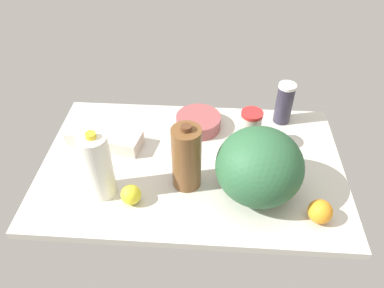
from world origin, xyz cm
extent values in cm
cube|color=beige|center=(0.00, 0.00, 1.50)|extent=(120.00, 76.00, 3.00)
cylinder|color=white|center=(31.70, 17.44, 16.19)|extent=(10.12, 10.12, 26.38)
cylinder|color=yellow|center=(31.70, 17.44, 30.28)|extent=(3.54, 3.54, 1.80)
cylinder|color=beige|center=(-22.87, -11.15, 11.30)|extent=(8.42, 8.42, 16.59)
cylinder|color=red|center=(-22.87, -11.15, 20.29)|extent=(8.68, 8.68, 1.40)
cylinder|color=brown|center=(1.24, 10.91, 15.93)|extent=(10.66, 10.66, 25.86)
cylinder|color=#59331E|center=(1.24, 10.91, 29.76)|extent=(3.73, 3.73, 1.80)
cube|color=beige|center=(37.42, -8.91, 6.08)|extent=(32.94, 16.92, 6.17)
ellipsoid|color=#2C603A|center=(-24.37, 13.97, 16.40)|extent=(30.75, 30.75, 26.81)
cylinder|color=#994A4C|center=(-1.31, -22.65, 6.02)|extent=(19.68, 19.68, 6.04)
cylinder|color=#2E2A3C|center=(-38.70, -30.09, 11.91)|extent=(7.44, 7.44, 17.82)
cylinder|color=silver|center=(-38.70, -30.09, 21.52)|extent=(7.67, 7.67, 1.40)
sphere|color=orange|center=(-45.24, 24.98, 7.21)|extent=(8.41, 8.41, 8.41)
sphere|color=yellow|center=(20.36, 21.38, 6.65)|extent=(7.31, 7.31, 7.31)
camera|label=1|loc=(-7.15, 107.08, 108.49)|focal=35.00mm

